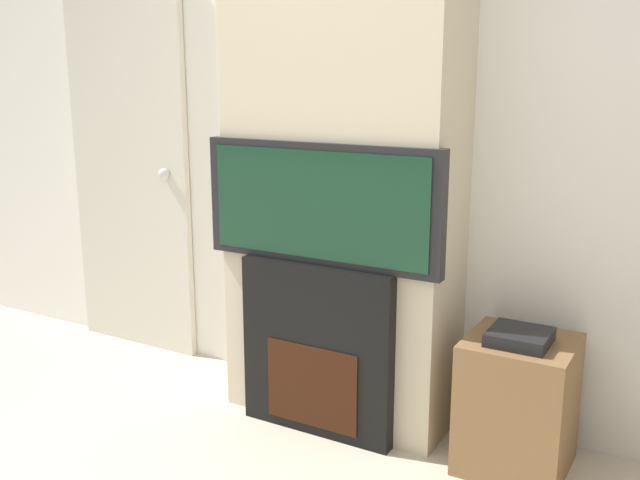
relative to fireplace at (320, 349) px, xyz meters
name	(u,v)px	position (x,y,z in m)	size (l,w,h in m)	color
wall_back	(368,112)	(0.00, 0.43, 0.98)	(6.00, 0.06, 2.70)	silver
chimney_breast	(344,114)	(0.00, 0.20, 0.98)	(1.00, 0.40, 2.70)	beige
fireplace	(320,349)	(0.00, 0.00, 0.00)	(0.70, 0.15, 0.75)	black
television	(320,204)	(0.00, 0.00, 0.63)	(1.07, 0.07, 0.50)	black
media_stand	(517,402)	(0.82, 0.12, -0.10)	(0.40, 0.40, 0.58)	brown
entry_door	(129,162)	(-1.42, 0.37, 0.67)	(0.81, 0.09, 2.09)	beige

